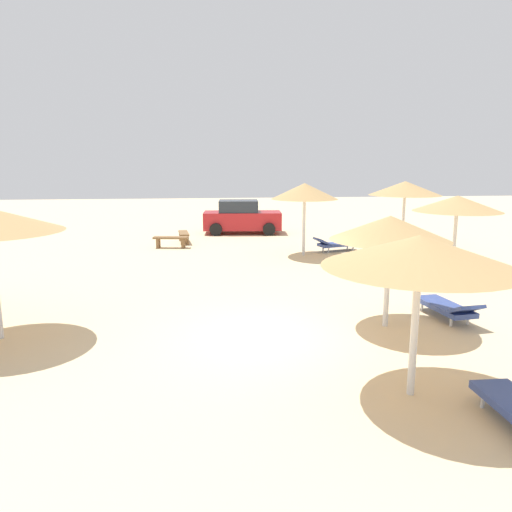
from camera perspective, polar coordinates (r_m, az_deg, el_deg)
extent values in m
plane|color=beige|center=(10.64, 1.80, -9.47)|extent=(80.00, 80.00, 0.00)
cylinder|color=silver|center=(11.42, 15.10, -2.90)|extent=(0.12, 0.12, 2.10)
cone|color=tan|center=(11.20, 15.41, 3.19)|extent=(2.66, 2.66, 0.54)
cylinder|color=silver|center=(8.21, 18.03, -8.14)|extent=(0.12, 0.12, 2.21)
cone|color=tan|center=(7.90, 18.58, 0.53)|extent=(3.02, 3.02, 0.51)
cylinder|color=silver|center=(19.54, 5.62, 3.50)|extent=(0.12, 0.12, 2.35)
cone|color=tan|center=(19.41, 5.70, 7.56)|extent=(2.64, 2.64, 0.63)
cylinder|color=silver|center=(22.66, 16.84, 4.11)|extent=(0.12, 0.12, 2.35)
cone|color=tan|center=(22.55, 17.04, 7.59)|extent=(3.15, 3.15, 0.61)
cylinder|color=silver|center=(17.97, 22.20, 1.75)|extent=(0.12, 0.12, 2.15)
cone|color=tan|center=(17.83, 22.49, 5.70)|extent=(2.92, 2.92, 0.54)
cube|color=#33478C|center=(12.66, 21.17, -5.52)|extent=(0.84, 1.77, 0.12)
cube|color=#33478C|center=(11.99, 23.38, -5.71)|extent=(0.70, 0.61, 0.31)
cylinder|color=silver|center=(12.37, 23.53, -6.90)|extent=(0.06, 0.06, 0.22)
cylinder|color=silver|center=(12.12, 21.85, -7.14)|extent=(0.06, 0.06, 0.22)
cylinder|color=silver|center=(13.30, 20.45, -5.45)|extent=(0.06, 0.06, 0.22)
cylinder|color=silver|center=(13.07, 18.84, -5.63)|extent=(0.06, 0.06, 0.22)
cylinder|color=silver|center=(8.77, 27.54, -14.66)|extent=(0.06, 0.06, 0.22)
cylinder|color=silver|center=(8.55, 24.98, -15.11)|extent=(0.06, 0.06, 0.22)
cube|color=#33478C|center=(20.78, 9.59, 1.35)|extent=(1.81, 1.10, 0.12)
cube|color=#33478C|center=(20.34, 7.71, 1.71)|extent=(0.69, 0.76, 0.31)
cylinder|color=silver|center=(20.32, 8.48, 0.68)|extent=(0.06, 0.06, 0.22)
cylinder|color=silver|center=(20.69, 7.85, 0.88)|extent=(0.06, 0.06, 0.22)
cylinder|color=silver|center=(20.96, 11.29, 0.90)|extent=(0.06, 0.06, 0.22)
cylinder|color=silver|center=(21.32, 10.63, 1.10)|extent=(0.06, 0.06, 0.22)
cube|color=brown|center=(22.76, -8.45, 2.66)|extent=(0.55, 1.53, 0.08)
cube|color=brown|center=(22.26, -8.33, 1.84)|extent=(0.37, 0.16, 0.41)
cube|color=brown|center=(23.34, -8.53, 2.26)|extent=(0.37, 0.16, 0.41)
cube|color=brown|center=(21.51, -9.95, 2.13)|extent=(1.54, 0.60, 0.08)
cube|color=brown|center=(21.66, -11.36, 1.48)|extent=(0.17, 0.37, 0.41)
cube|color=brown|center=(21.45, -8.49, 1.48)|extent=(0.17, 0.37, 0.41)
cube|color=#B21E23|center=(25.55, -1.60, 4.18)|extent=(4.12, 2.00, 0.90)
cube|color=#262D38|center=(25.47, -2.06, 5.86)|extent=(2.11, 1.71, 0.60)
cylinder|color=black|center=(26.51, 1.32, 3.67)|extent=(0.66, 0.27, 0.64)
cylinder|color=black|center=(24.77, 1.54, 3.15)|extent=(0.66, 0.27, 0.64)
cylinder|color=black|center=(26.50, -4.54, 3.64)|extent=(0.66, 0.27, 0.64)
cylinder|color=black|center=(24.76, -4.72, 3.11)|extent=(0.66, 0.27, 0.64)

